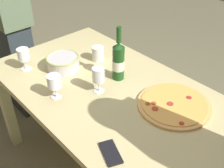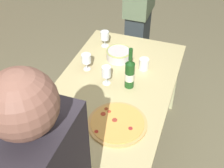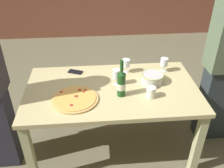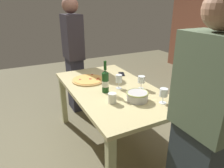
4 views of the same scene
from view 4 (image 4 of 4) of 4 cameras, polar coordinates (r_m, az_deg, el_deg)
name	(u,v)px [view 4 (image 4 of 4)]	position (r m, az deg, el deg)	size (l,w,h in m)	color
ground_plane	(112,142)	(2.69, 0.00, -15.95)	(8.00, 8.00, 0.00)	#6C674C
dining_table	(112,95)	(2.34, 0.00, -3.15)	(1.60, 0.90, 0.75)	#C7BA81
pizza	(88,80)	(2.53, -6.61, 1.18)	(0.40, 0.40, 0.02)	tan
serving_bowl	(137,96)	(2.01, 7.10, -3.31)	(0.22, 0.22, 0.09)	silver
wine_bottle	(105,81)	(2.15, -1.89, 0.83)	(0.07, 0.07, 0.34)	#19481A
wine_glass_near_pizza	(141,80)	(2.27, 8.22, 1.11)	(0.08, 0.08, 0.15)	white
wine_glass_by_bottle	(164,93)	(1.98, 14.23, -2.52)	(0.08, 0.08, 0.15)	white
wine_glass_far_left	(119,79)	(2.25, 1.94, 1.31)	(0.07, 0.07, 0.16)	white
cup_amber	(112,98)	(1.95, 0.07, -3.94)	(0.08, 0.08, 0.10)	white
cell_phone	(122,74)	(2.73, 2.68, 2.81)	(0.07, 0.14, 0.01)	black
person_host	(201,125)	(1.52, 23.74, -10.45)	(0.41, 0.24, 1.73)	#2A3337
person_guest_left	(74,56)	(3.20, -10.67, 7.77)	(0.38, 0.24, 1.73)	#2A2937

